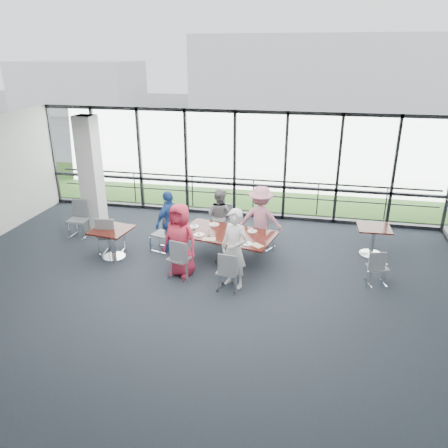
% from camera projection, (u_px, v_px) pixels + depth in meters
% --- Properties ---
extents(floor, '(12.00, 10.00, 0.02)m').
position_uv_depth(floor, '(188.00, 298.00, 9.02)').
color(floor, '#212730').
rests_on(floor, ground).
extents(ceiling, '(12.00, 10.00, 0.04)m').
position_uv_depth(ceiling, '(183.00, 143.00, 7.84)').
color(ceiling, white).
rests_on(ceiling, ground).
extents(wall_front, '(12.00, 0.10, 3.20)m').
position_uv_depth(wall_front, '(23.00, 429.00, 3.89)').
color(wall_front, silver).
rests_on(wall_front, ground).
extents(curtain_wall_back, '(12.00, 0.10, 3.20)m').
position_uv_depth(curtain_wall_back, '(235.00, 165.00, 12.98)').
color(curtain_wall_back, white).
rests_on(curtain_wall_back, ground).
extents(structural_column, '(0.50, 0.50, 3.20)m').
position_uv_depth(structural_column, '(91.00, 175.00, 11.87)').
color(structural_column, silver).
rests_on(structural_column, ground).
extents(apron, '(80.00, 70.00, 0.02)m').
position_uv_depth(apron, '(257.00, 174.00, 18.12)').
color(apron, gray).
rests_on(apron, ground).
extents(grass_strip, '(80.00, 5.00, 0.01)m').
position_uv_depth(grass_strip, '(249.00, 187.00, 16.29)').
color(grass_strip, '#255B1A').
rests_on(grass_strip, ground).
extents(hangar_main, '(24.00, 10.00, 6.00)m').
position_uv_depth(hangar_main, '(343.00, 74.00, 36.21)').
color(hangar_main, silver).
rests_on(hangar_main, ground).
extents(hangar_aux, '(10.00, 6.00, 4.00)m').
position_uv_depth(hangar_aux, '(79.00, 86.00, 37.27)').
color(hangar_aux, silver).
rests_on(hangar_aux, ground).
extents(guard_rail, '(12.00, 0.06, 0.06)m').
position_uv_depth(guard_rail, '(238.00, 194.00, 13.93)').
color(guard_rail, '#2D2D33').
rests_on(guard_rail, ground).
extents(main_table, '(2.42, 1.66, 0.75)m').
position_uv_depth(main_table, '(227.00, 237.00, 10.30)').
color(main_table, '#39100D').
rests_on(main_table, ground).
extents(side_table_left, '(0.99, 0.99, 0.75)m').
position_uv_depth(side_table_left, '(112.00, 233.00, 10.55)').
color(side_table_left, '#39100D').
rests_on(side_table_left, ground).
extents(side_table_right, '(0.82, 0.82, 0.75)m').
position_uv_depth(side_table_right, '(373.00, 232.00, 10.69)').
color(side_table_right, '#39100D').
rests_on(side_table_right, ground).
extents(diner_near_left, '(0.93, 0.72, 1.68)m').
position_uv_depth(diner_near_left, '(180.00, 240.00, 9.68)').
color(diner_near_left, '#C62A42').
rests_on(diner_near_left, ground).
extents(diner_near_right, '(0.78, 0.71, 1.75)m').
position_uv_depth(diner_near_right, '(235.00, 249.00, 9.16)').
color(diner_near_right, silver).
rests_on(diner_near_right, ground).
extents(diner_far_left, '(0.84, 0.68, 1.49)m').
position_uv_depth(diner_far_left, '(220.00, 216.00, 11.33)').
color(diner_far_left, slate).
rests_on(diner_far_left, ground).
extents(diner_far_right, '(1.11, 0.58, 1.71)m').
position_uv_depth(diner_far_right, '(261.00, 219.00, 10.81)').
color(diner_far_right, pink).
rests_on(diner_far_right, ground).
extents(diner_end, '(0.85, 1.05, 1.57)m').
position_uv_depth(diner_end, '(170.00, 221.00, 10.89)').
color(diner_end, '#244C98').
rests_on(diner_end, ground).
extents(chair_main_nl, '(0.55, 0.55, 0.93)m').
position_uv_depth(chair_main_nl, '(180.00, 258.00, 9.66)').
color(chair_main_nl, slate).
rests_on(chair_main_nl, ground).
extents(chair_main_nr, '(0.48, 0.48, 0.89)m').
position_uv_depth(chair_main_nr, '(228.00, 271.00, 9.15)').
color(chair_main_nr, slate).
rests_on(chair_main_nr, ground).
extents(chair_main_fl, '(0.52, 0.52, 0.97)m').
position_uv_depth(chair_main_fl, '(223.00, 224.00, 11.50)').
color(chair_main_fl, slate).
rests_on(chair_main_fl, ground).
extents(chair_main_fr, '(0.55, 0.55, 0.85)m').
position_uv_depth(chair_main_fr, '(265.00, 232.00, 11.16)').
color(chair_main_fr, slate).
rests_on(chair_main_fr, ground).
extents(chair_main_end, '(0.54, 0.54, 0.89)m').
position_uv_depth(chair_main_end, '(162.00, 234.00, 11.01)').
color(chair_main_end, slate).
rests_on(chair_main_end, ground).
extents(chair_spare_la, '(0.54, 0.54, 0.99)m').
position_uv_depth(chair_spare_la, '(111.00, 236.00, 10.78)').
color(chair_spare_la, slate).
rests_on(chair_spare_la, ground).
extents(chair_spare_lb, '(0.49, 0.49, 0.97)m').
position_uv_depth(chair_spare_lb, '(78.00, 220.00, 11.81)').
color(chair_spare_lb, slate).
rests_on(chair_spare_lb, ground).
extents(chair_spare_r, '(0.49, 0.49, 0.80)m').
position_uv_depth(chair_spare_r, '(378.00, 267.00, 9.40)').
color(chair_spare_r, slate).
rests_on(chair_spare_r, ground).
extents(plate_nl, '(0.26, 0.26, 0.01)m').
position_uv_depth(plate_nl, '(199.00, 235.00, 10.17)').
color(plate_nl, white).
rests_on(plate_nl, main_table).
extents(plate_nr, '(0.26, 0.26, 0.01)m').
position_uv_depth(plate_nr, '(247.00, 244.00, 9.69)').
color(plate_nr, white).
rests_on(plate_nr, main_table).
extents(plate_fl, '(0.26, 0.26, 0.01)m').
position_uv_depth(plate_fl, '(214.00, 224.00, 10.77)').
color(plate_fl, white).
rests_on(plate_fl, main_table).
extents(plate_fr, '(0.23, 0.23, 0.01)m').
position_uv_depth(plate_fr, '(252.00, 231.00, 10.36)').
color(plate_fr, white).
rests_on(plate_fr, main_table).
extents(plate_end, '(0.26, 0.26, 0.01)m').
position_uv_depth(plate_end, '(194.00, 226.00, 10.64)').
color(plate_end, white).
rests_on(plate_end, main_table).
extents(tumbler_a, '(0.07, 0.07, 0.15)m').
position_uv_depth(tumbler_a, '(209.00, 233.00, 10.08)').
color(tumbler_a, white).
rests_on(tumbler_a, main_table).
extents(tumbler_b, '(0.07, 0.07, 0.14)m').
position_uv_depth(tumbler_b, '(236.00, 236.00, 9.92)').
color(tumbler_b, white).
rests_on(tumbler_b, main_table).
extents(tumbler_c, '(0.08, 0.08, 0.15)m').
position_uv_depth(tumbler_c, '(233.00, 226.00, 10.51)').
color(tumbler_c, white).
rests_on(tumbler_c, main_table).
extents(tumbler_d, '(0.07, 0.07, 0.14)m').
position_uv_depth(tumbler_d, '(194.00, 227.00, 10.43)').
color(tumbler_d, white).
rests_on(tumbler_d, main_table).
extents(menu_a, '(0.32, 0.25, 0.00)m').
position_uv_depth(menu_a, '(209.00, 239.00, 9.95)').
color(menu_a, beige).
rests_on(menu_a, main_table).
extents(menu_b, '(0.34, 0.32, 0.00)m').
position_uv_depth(menu_b, '(257.00, 245.00, 9.62)').
color(menu_b, beige).
rests_on(menu_b, main_table).
extents(menu_c, '(0.33, 0.31, 0.00)m').
position_uv_depth(menu_c, '(239.00, 227.00, 10.61)').
color(menu_c, beige).
rests_on(menu_c, main_table).
extents(condiment_caddy, '(0.10, 0.07, 0.04)m').
position_uv_depth(condiment_caddy, '(229.00, 231.00, 10.34)').
color(condiment_caddy, black).
rests_on(condiment_caddy, main_table).
extents(ketchup_bottle, '(0.06, 0.06, 0.18)m').
position_uv_depth(ketchup_bottle, '(228.00, 230.00, 10.23)').
color(ketchup_bottle, '#9C000C').
rests_on(ketchup_bottle, main_table).
extents(green_bottle, '(0.05, 0.05, 0.20)m').
position_uv_depth(green_bottle, '(233.00, 229.00, 10.23)').
color(green_bottle, '#266D2F').
rests_on(green_bottle, main_table).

